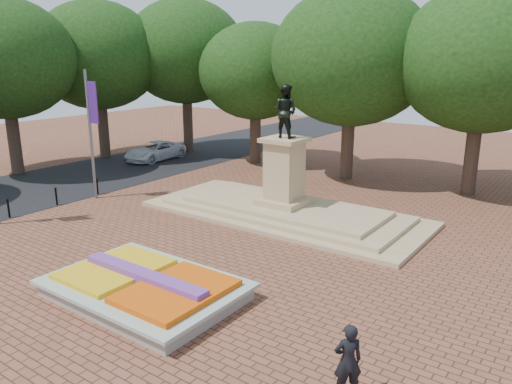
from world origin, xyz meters
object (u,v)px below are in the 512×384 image
at_px(flower_bed, 145,287).
at_px(van, 155,151).
at_px(monument, 284,198).
at_px(pedestrian, 348,361).

bearing_deg(flower_bed, van, 136.03).
height_order(flower_bed, monument, monument).
relative_size(van, pedestrian, 2.69).
bearing_deg(flower_bed, monument, 95.87).
bearing_deg(pedestrian, flower_bed, -48.16).
distance_m(monument, pedestrian, 13.63).
bearing_deg(van, flower_bed, -46.27).
relative_size(monument, pedestrian, 7.53).
height_order(flower_bed, pedestrian, pedestrian).
bearing_deg(monument, pedestrian, -51.10).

